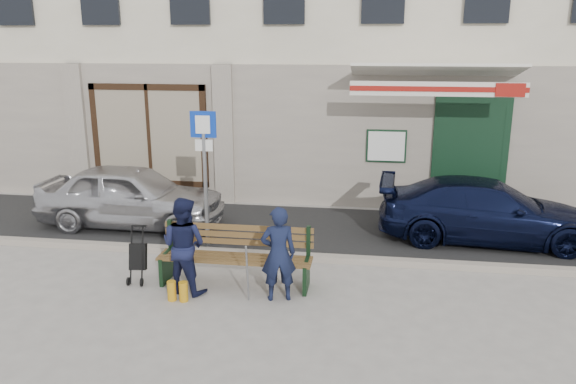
% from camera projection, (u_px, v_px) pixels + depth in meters
% --- Properties ---
extents(ground, '(80.00, 80.00, 0.00)m').
position_uv_depth(ground, '(235.00, 294.00, 8.48)').
color(ground, '#9E9991').
rests_on(ground, ground).
extents(asphalt_lane, '(60.00, 3.20, 0.01)m').
position_uv_depth(asphalt_lane, '(271.00, 228.00, 11.44)').
color(asphalt_lane, '#282828').
rests_on(asphalt_lane, ground).
extents(curb, '(60.00, 0.18, 0.12)m').
position_uv_depth(curb, '(255.00, 254.00, 9.90)').
color(curb, '#9E9384').
rests_on(curb, ground).
extents(car_silver, '(3.81, 1.58, 1.29)m').
position_uv_depth(car_silver, '(131.00, 196.00, 11.47)').
color(car_silver, silver).
rests_on(car_silver, ground).
extents(car_navy, '(4.15, 1.88, 1.18)m').
position_uv_depth(car_navy, '(487.00, 211.00, 10.63)').
color(car_navy, black).
rests_on(car_navy, ground).
extents(parking_sign, '(0.47, 0.08, 2.52)m').
position_uv_depth(parking_sign, '(204.00, 159.00, 10.02)').
color(parking_sign, gray).
rests_on(parking_sign, ground).
extents(bench, '(2.40, 1.17, 0.98)m').
position_uv_depth(bench, '(232.00, 257.00, 8.71)').
color(bench, brown).
rests_on(bench, ground).
extents(man, '(0.59, 0.47, 1.43)m').
position_uv_depth(man, '(278.00, 254.00, 8.15)').
color(man, '#131934').
rests_on(man, ground).
extents(woman, '(0.85, 0.74, 1.49)m').
position_uv_depth(woman, '(184.00, 245.00, 8.41)').
color(woman, '#141837').
rests_on(woman, ground).
extents(stroller, '(0.29, 0.39, 0.90)m').
position_uv_depth(stroller, '(138.00, 258.00, 8.85)').
color(stroller, black).
rests_on(stroller, ground).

